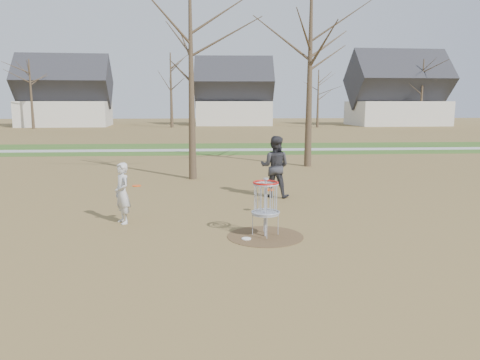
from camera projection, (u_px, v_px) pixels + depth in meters
name	position (u px, v px, depth m)	size (l,w,h in m)	color
ground	(265.00, 236.00, 10.98)	(160.00, 160.00, 0.00)	brown
green_band	(229.00, 148.00, 31.65)	(160.00, 8.00, 0.01)	#2D5119
footpath	(230.00, 150.00, 30.66)	(160.00, 1.50, 0.01)	#9E9E99
dirt_circle	(265.00, 236.00, 10.98)	(1.80, 1.80, 0.01)	#47331E
player_standing	(122.00, 193.00, 12.06)	(0.58, 0.38, 1.59)	silver
player_throwing	(275.00, 167.00, 15.40)	(0.99, 0.77, 2.03)	#313136
disc_grounded	(246.00, 239.00, 10.73)	(0.22, 0.22, 0.02)	white
discs_in_play	(209.00, 188.00, 12.51)	(3.76, 1.04, 0.34)	#E0430B
disc_golf_basket	(266.00, 198.00, 10.83)	(0.64, 0.64, 1.35)	#9EA3AD
bare_trees	(241.00, 79.00, 45.43)	(52.62, 44.98, 9.00)	#382B1E
houses_row	(252.00, 99.00, 62.40)	(56.51, 10.01, 7.26)	silver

